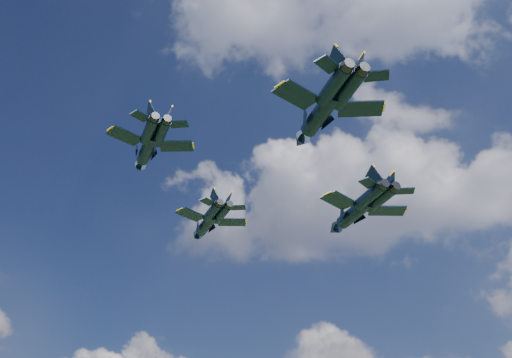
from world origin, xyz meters
The scene contains 4 objects.
jet_lead centered at (-6.62, 16.06, 58.52)m, with size 13.35×14.00×3.72m.
jet_left centered at (-4.87, -7.97, 58.12)m, with size 12.43×13.70×3.57m.
jet_right centered at (17.84, 15.19, 55.96)m, with size 15.60×16.42×4.36m.
jet_slot centered at (19.39, -11.38, 55.64)m, with size 14.18×16.21×4.16m.
Camera 1 is at (32.51, -70.65, 12.15)m, focal length 45.00 mm.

